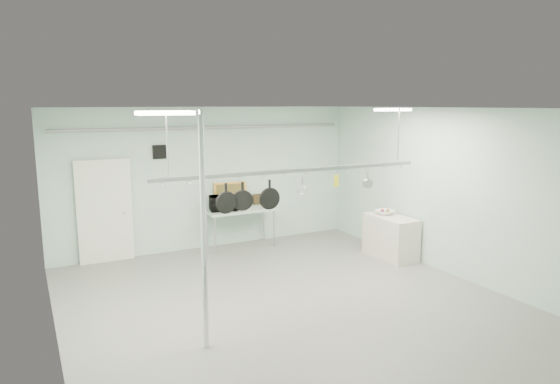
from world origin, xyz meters
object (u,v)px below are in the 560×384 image
fruit_bowl (385,212)px  prep_table (240,212)px  pot_rack (296,169)px  skillet_right (270,195)px  side_cabinet (391,237)px  skillet_left (226,198)px  chrome_pole (204,233)px  skillet_mid (243,196)px  coffee_canister (244,205)px  microwave (223,203)px

fruit_bowl → prep_table: bearing=142.4°
pot_rack → skillet_right: 0.62m
side_cabinet → fruit_bowl: 0.55m
skillet_left → pot_rack: bearing=-4.3°
chrome_pole → fruit_bowl: (4.86, 2.23, -0.65)m
skillet_mid → coffee_canister: bearing=86.7°
microwave → skillet_right: size_ratio=1.26×
microwave → skillet_left: size_ratio=1.28×
coffee_canister → microwave: bearing=172.3°
pot_rack → skillet_right: size_ratio=9.98×
fruit_bowl → skillet_right: 3.80m
coffee_canister → skillet_mid: bearing=-113.6°
chrome_pole → prep_table: (2.30, 4.20, -0.77)m
prep_table → fruit_bowl: 3.23m
skillet_right → fruit_bowl: bearing=23.5°
chrome_pole → side_cabinet: chrome_pole is taller
side_cabinet → skillet_right: (-3.44, -1.10, 1.39)m
side_cabinet → fruit_bowl: (0.01, 0.23, 0.50)m
chrome_pole → skillet_mid: (0.95, 0.90, 0.27)m
skillet_left → skillet_mid: (0.27, 0.00, 0.02)m
prep_table → skillet_mid: 3.71m
microwave → coffee_canister: microwave is taller
skillet_mid → skillet_right: same height
coffee_canister → skillet_right: skillet_right is taller
prep_table → skillet_left: size_ratio=3.39×
coffee_canister → skillet_right: size_ratio=0.38×
prep_table → side_cabinet: prep_table is taller
coffee_canister → skillet_left: 3.76m
fruit_bowl → skillet_left: bearing=-162.3°
prep_table → side_cabinet: 3.39m
side_cabinet → coffee_canister: (-2.48, 2.15, 0.55)m
prep_table → microwave: 0.47m
side_cabinet → prep_table: bearing=139.2°
coffee_canister → skillet_right: (-0.95, -3.25, 0.85)m
chrome_pole → coffee_canister: 4.82m
skillet_mid → side_cabinet: bearing=36.0°
prep_table → pot_rack: bearing=-96.9°
chrome_pole → skillet_left: size_ratio=6.77×
skillet_mid → skillet_right: (0.47, 0.00, -0.02)m
side_cabinet → skillet_mid: bearing=-164.3°
skillet_left → side_cabinet: bearing=10.4°
chrome_pole → coffee_canister: (2.37, 4.15, -0.60)m
side_cabinet → skillet_right: size_ratio=2.50×
chrome_pole → side_cabinet: bearing=22.4°
microwave → chrome_pole: bearing=77.6°
side_cabinet → skillet_mid: size_ratio=2.78×
coffee_canister → skillet_left: (-1.69, -3.25, 0.85)m
skillet_left → skillet_right: bearing=-4.3°
microwave → skillet_mid: bearing=85.8°
skillet_mid → fruit_bowl: bearing=39.1°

